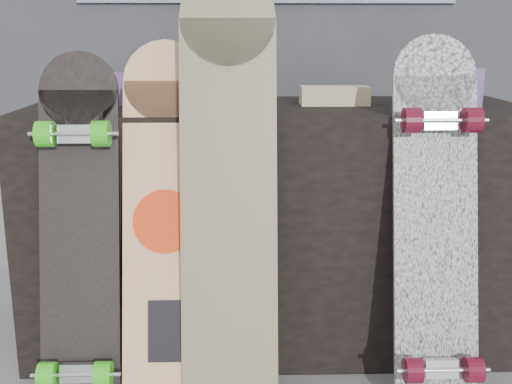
{
  "coord_description": "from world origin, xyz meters",
  "views": [
    {
      "loc": [
        -0.13,
        -1.58,
        1.03
      ],
      "look_at": [
        -0.08,
        0.2,
        0.58
      ],
      "focal_mm": 45.0,
      "sensor_mm": 36.0,
      "label": 1
    }
  ],
  "objects_px": {
    "vendor_table": "(276,223)",
    "longboard_celtic": "(229,182)",
    "longboard_geisha": "(165,216)",
    "skateboard_dark": "(79,228)",
    "longboard_cascadia": "(437,217)"
  },
  "relations": [
    {
      "from": "vendor_table",
      "to": "longboard_celtic",
      "type": "bearing_deg",
      "value": -111.53
    },
    {
      "from": "vendor_table",
      "to": "longboard_celtic",
      "type": "xyz_separation_m",
      "value": [
        -0.15,
        -0.39,
        0.24
      ]
    },
    {
      "from": "longboard_geisha",
      "to": "skateboard_dark",
      "type": "height_order",
      "value": "longboard_geisha"
    },
    {
      "from": "skateboard_dark",
      "to": "vendor_table",
      "type": "bearing_deg",
      "value": 33.75
    },
    {
      "from": "longboard_cascadia",
      "to": "skateboard_dark",
      "type": "relative_size",
      "value": 1.05
    },
    {
      "from": "longboard_cascadia",
      "to": "skateboard_dark",
      "type": "height_order",
      "value": "longboard_cascadia"
    },
    {
      "from": "longboard_geisha",
      "to": "skateboard_dark",
      "type": "xyz_separation_m",
      "value": [
        -0.24,
        -0.01,
        -0.03
      ]
    },
    {
      "from": "longboard_geisha",
      "to": "longboard_cascadia",
      "type": "height_order",
      "value": "longboard_cascadia"
    },
    {
      "from": "longboard_geisha",
      "to": "skateboard_dark",
      "type": "distance_m",
      "value": 0.24
    },
    {
      "from": "longboard_celtic",
      "to": "longboard_cascadia",
      "type": "distance_m",
      "value": 0.59
    },
    {
      "from": "longboard_geisha",
      "to": "skateboard_dark",
      "type": "relative_size",
      "value": 1.03
    },
    {
      "from": "longboard_cascadia",
      "to": "skateboard_dark",
      "type": "bearing_deg",
      "value": 179.65
    },
    {
      "from": "skateboard_dark",
      "to": "longboard_celtic",
      "type": "bearing_deg",
      "value": -1.2
    },
    {
      "from": "longboard_cascadia",
      "to": "longboard_geisha",
      "type": "bearing_deg",
      "value": 178.67
    },
    {
      "from": "longboard_geisha",
      "to": "longboard_cascadia",
      "type": "xyz_separation_m",
      "value": [
        0.75,
        -0.02,
        -0.0
      ]
    }
  ]
}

